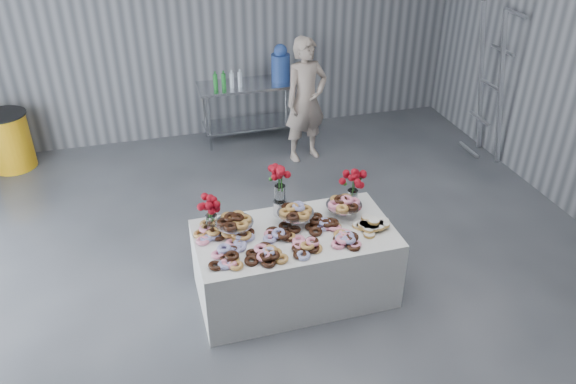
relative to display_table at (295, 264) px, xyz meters
name	(u,v)px	position (x,y,z in m)	size (l,w,h in m)	color
ground	(276,330)	(-0.31, -0.45, -0.38)	(9.00, 9.00, 0.00)	#383B40
room_walls	(231,56)	(-0.59, -0.38, 2.26)	(8.04, 9.04, 4.02)	gray
display_table	(295,264)	(0.00, 0.00, 0.00)	(1.90, 1.00, 0.75)	silver
prep_table	(249,101)	(0.34, 3.65, 0.24)	(1.50, 0.60, 0.90)	silver
donut_mounds	(296,232)	(0.00, -0.05, 0.42)	(1.80, 0.80, 0.09)	tan
cake_stand_left	(234,221)	(-0.55, 0.14, 0.52)	(0.36, 0.36, 0.17)	silver
cake_stand_mid	(296,211)	(0.05, 0.15, 0.52)	(0.36, 0.36, 0.17)	silver
cake_stand_right	(344,204)	(0.55, 0.16, 0.52)	(0.36, 0.36, 0.17)	silver
danish_pile	(374,224)	(0.75, -0.14, 0.43)	(0.48, 0.48, 0.11)	silver
bouquet_left	(210,205)	(-0.75, 0.24, 0.67)	(0.26, 0.26, 0.42)	white
bouquet_right	(354,180)	(0.70, 0.31, 0.67)	(0.26, 0.26, 0.42)	white
bouquet_center	(280,181)	(-0.05, 0.35, 0.75)	(0.26, 0.26, 0.57)	silver
water_jug	(281,64)	(0.84, 3.65, 0.77)	(0.28, 0.28, 0.55)	blue
drink_bottles	(228,79)	(0.02, 3.55, 0.66)	(0.54, 0.08, 0.27)	#268C33
person	(306,100)	(0.98, 2.83, 0.51)	(0.65, 0.42, 1.77)	#CC8C93
trash_barrel	(9,141)	(-3.09, 3.65, 0.03)	(0.63, 0.63, 0.81)	#FEB215
stepladder	(491,85)	(3.44, 2.16, 0.72)	(0.24, 0.54, 2.20)	silver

